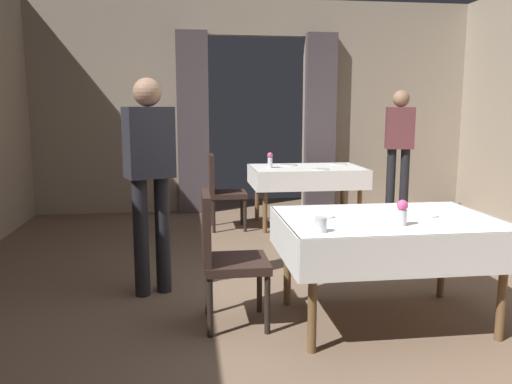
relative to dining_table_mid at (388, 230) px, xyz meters
The scene contains 16 objects.
ground 0.75m from the dining_table_mid, behind, with size 10.08×10.08×0.00m, color #7A604C.
wall_back 4.28m from the dining_table_mid, 94.76° to the left, with size 6.40×0.27×3.00m.
dining_table_mid is the anchor object (origin of this frame).
dining_table_far 3.05m from the dining_table_mid, 87.36° to the left, with size 1.41×0.94×0.75m.
chair_mid_left 1.14m from the dining_table_mid, behind, with size 0.44×0.44×0.93m.
chair_far_left 3.12m from the dining_table_mid, 107.76° to the left, with size 0.44×0.44×0.93m.
flower_vase_mid 0.31m from the dining_table_mid, 92.73° to the right, with size 0.07×0.07×0.17m.
glass_mid_b 0.68m from the dining_table_mid, 148.34° to the right, with size 0.07×0.07×0.09m, color silver.
plate_mid_c 0.27m from the dining_table_mid, ahead, with size 0.22×0.22×0.01m, color white.
plate_mid_d 0.47m from the dining_table_mid, 169.64° to the left, with size 0.19×0.19×0.01m, color white.
flower_vase_far 3.03m from the dining_table_mid, 96.41° to the left, with size 0.07×0.07×0.19m.
plate_far_b 3.26m from the dining_table_mid, 90.94° to the left, with size 0.24×0.24×0.01m, color white.
plate_far_c 2.75m from the dining_table_mid, 84.83° to the left, with size 0.21×0.21×0.01m, color white.
plate_far_d 3.31m from the dining_table_mid, 79.04° to the left, with size 0.21×0.21×0.01m, color white.
person_waiter_by_doorway 1.86m from the dining_table_mid, 154.80° to the left, with size 0.42×0.34×1.72m.
person_diner_standing_aside 3.61m from the dining_table_mid, 66.06° to the left, with size 0.40×0.31×1.72m.
Camera 1 is at (-1.01, -3.31, 1.49)m, focal length 36.19 mm.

